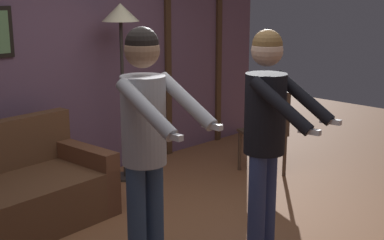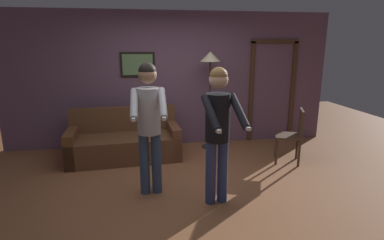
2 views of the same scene
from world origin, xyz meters
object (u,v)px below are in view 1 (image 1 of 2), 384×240
(person_standing_left, at_px, (146,131))
(dining_chair_distant, at_px, (269,126))
(torchiere_lamp, at_px, (121,30))
(person_standing_right, at_px, (267,124))

(person_standing_left, bearing_deg, dining_chair_distant, 17.77)
(torchiere_lamp, bearing_deg, dining_chair_distant, -37.85)
(torchiere_lamp, height_order, person_standing_right, torchiere_lamp)
(torchiere_lamp, distance_m, person_standing_left, 2.16)
(dining_chair_distant, bearing_deg, person_standing_left, -162.23)
(person_standing_left, distance_m, person_standing_right, 0.90)
(torchiere_lamp, xyz_separation_m, person_standing_right, (-0.34, -2.12, -0.55))
(torchiere_lamp, relative_size, dining_chair_distant, 1.99)
(person_standing_left, height_order, dining_chair_distant, person_standing_left)
(person_standing_right, relative_size, dining_chair_distant, 1.84)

